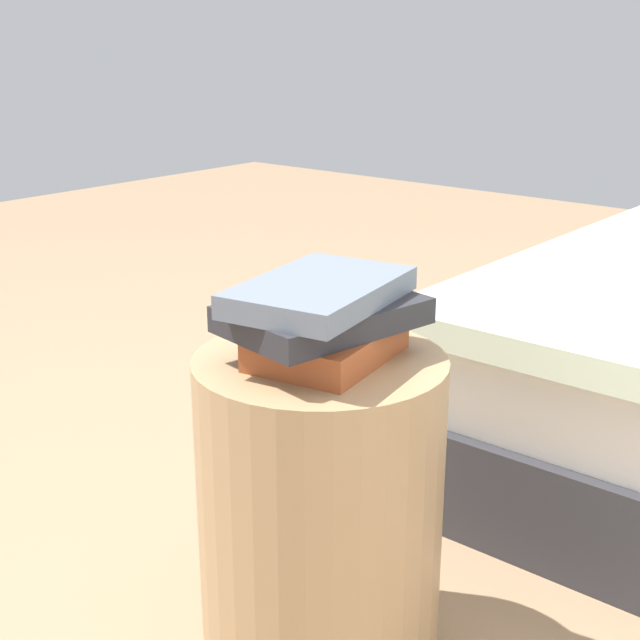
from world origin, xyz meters
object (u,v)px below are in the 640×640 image
(book_rust, at_px, (327,344))
(side_table, at_px, (320,510))
(book_charcoal, at_px, (325,315))
(book_slate, at_px, (324,292))

(book_rust, bearing_deg, side_table, -70.61)
(book_rust, bearing_deg, book_charcoal, -121.10)
(side_table, bearing_deg, book_rust, 119.53)
(side_table, xyz_separation_m, book_charcoal, (-0.01, 0.00, 0.32))
(book_rust, height_order, book_charcoal, book_charcoal)
(book_rust, distance_m, book_charcoal, 0.04)
(book_rust, height_order, book_slate, book_slate)
(side_table, bearing_deg, book_charcoal, 157.59)
(side_table, relative_size, book_rust, 2.31)
(book_charcoal, xyz_separation_m, book_slate, (0.00, 0.00, 0.04))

